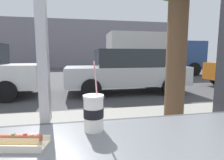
{
  "coord_description": "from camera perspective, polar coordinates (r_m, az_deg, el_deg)",
  "views": [
    {
      "loc": [
        0.18,
        -0.92,
        1.34
      ],
      "look_at": [
        0.72,
        1.9,
        0.96
      ],
      "focal_mm": 28.86,
      "sensor_mm": 36.0,
      "label": 1
    }
  ],
  "objects": [
    {
      "name": "parked_car_silver",
      "position": [
        6.7,
        4.43,
        3.06
      ],
      "size": [
        4.34,
        2.02,
        1.57
      ],
      "color": "#BCBCC1",
      "rests_on": "ground"
    },
    {
      "name": "sidewalk_strip",
      "position": [
        2.82,
        -14.03,
        -19.19
      ],
      "size": [
        16.0,
        2.8,
        0.16
      ],
      "primitive_type": "cube",
      "color": "gray",
      "rests_on": "ground"
    },
    {
      "name": "hotdog_tray_near",
      "position": [
        0.83,
        -29.3,
        -16.56
      ],
      "size": [
        0.29,
        0.15,
        0.05
      ],
      "color": "beige",
      "rests_on": "window_counter"
    },
    {
      "name": "ground_plane",
      "position": [
        9.02,
        -11.82,
        -1.1
      ],
      "size": [
        60.0,
        60.0,
        0.0
      ],
      "primitive_type": "plane",
      "color": "#424244"
    },
    {
      "name": "soda_cup_left",
      "position": [
        0.86,
        -5.84,
        -10.12
      ],
      "size": [
        0.1,
        0.1,
        0.33
      ],
      "color": "silver",
      "rests_on": "window_counter"
    },
    {
      "name": "box_truck",
      "position": [
        13.02,
        13.05,
        8.42
      ],
      "size": [
        6.62,
        2.44,
        2.86
      ],
      "color": "beige",
      "rests_on": "ground"
    },
    {
      "name": "building_facade_far",
      "position": [
        21.91,
        -11.48,
        11.1
      ],
      "size": [
        28.0,
        1.2,
        5.47
      ],
      "primitive_type": "cube",
      "color": "gray",
      "rests_on": "ground"
    }
  ]
}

